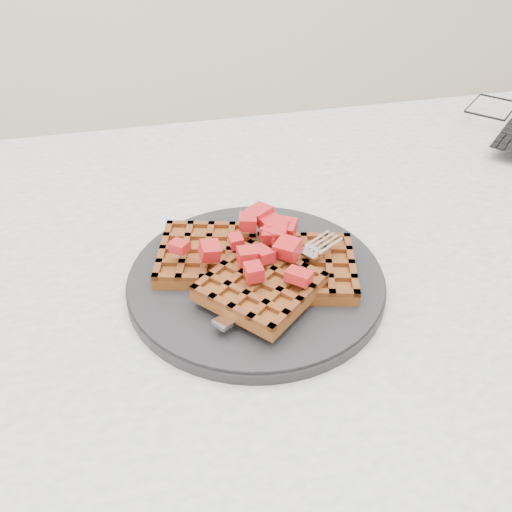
% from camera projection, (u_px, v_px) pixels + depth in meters
% --- Properties ---
extents(table, '(1.20, 0.80, 0.75)m').
position_uv_depth(table, '(335.00, 328.00, 0.71)').
color(table, silver).
rests_on(table, ground).
extents(plate, '(0.27, 0.27, 0.02)m').
position_uv_depth(plate, '(256.00, 280.00, 0.60)').
color(plate, black).
rests_on(plate, table).
extents(waffles, '(0.22, 0.21, 0.03)m').
position_uv_depth(waffles, '(257.00, 268.00, 0.58)').
color(waffles, brown).
rests_on(waffles, plate).
extents(strawberry_pile, '(0.15, 0.15, 0.02)m').
position_uv_depth(strawberry_pile, '(256.00, 245.00, 0.57)').
color(strawberry_pile, '#9B0006').
rests_on(strawberry_pile, waffles).
extents(fork, '(0.16, 0.12, 0.02)m').
position_uv_depth(fork, '(289.00, 281.00, 0.57)').
color(fork, silver).
rests_on(fork, plate).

